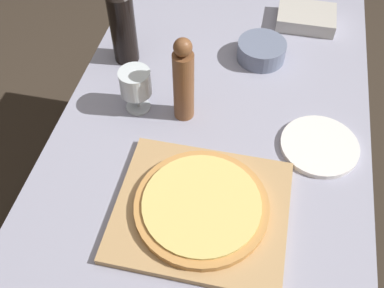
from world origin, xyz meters
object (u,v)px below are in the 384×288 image
Objects in this scene: wine_bottle at (122,22)px; small_bowl at (261,51)px; pepper_mill at (183,81)px; wine_glass at (135,84)px; pizza at (202,206)px.

wine_bottle is 0.42m from small_bowl.
pepper_mill is 1.98× the size of wine_glass.
wine_glass is (0.09, -0.19, -0.04)m from wine_bottle.
pizza is at bearing -69.99° from pepper_mill.
small_bowl is (0.40, 0.09, -0.10)m from wine_bottle.
wine_bottle reaches higher than pepper_mill.
wine_glass is (-0.24, 0.29, 0.06)m from pizza.
pizza is at bearing -55.85° from wine_bottle.
pizza is 2.10× the size of small_bowl.
wine_bottle reaches higher than pizza.
wine_glass is 0.42m from small_bowl.
pizza is 0.58m from small_bowl.
small_bowl is at bearing 82.90° from pizza.
pizza is at bearing -50.98° from wine_glass.
wine_glass is at bearing -64.45° from wine_bottle.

